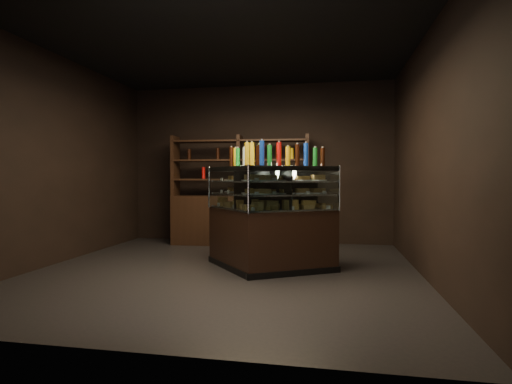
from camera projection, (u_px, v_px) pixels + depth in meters
ground at (225, 271)px, 5.26m from camera, size 5.00×5.00×0.00m
room_shell at (225, 123)px, 5.19m from camera, size 5.02×5.02×3.01m
display_case at (266, 235)px, 5.35m from camera, size 1.89×1.39×1.39m
food_display at (266, 190)px, 5.32m from camera, size 1.55×1.01×0.43m
bottles_top at (266, 156)px, 5.31m from camera, size 1.37×0.87×0.30m
potted_conifer at (305, 231)px, 6.01m from camera, size 0.35×0.35×0.76m
back_shelving at (240, 212)px, 7.30m from camera, size 2.52×0.56×2.00m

